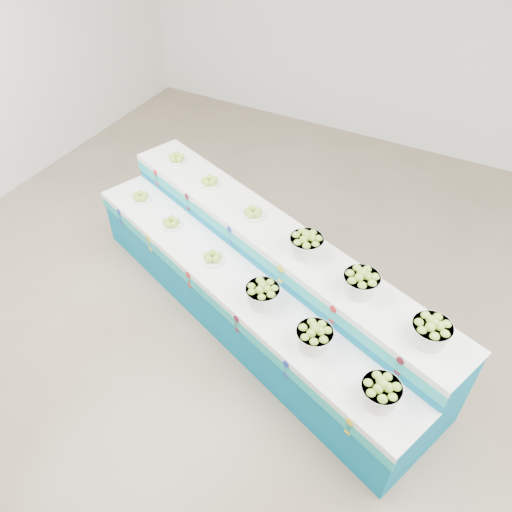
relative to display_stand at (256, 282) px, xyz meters
name	(u,v)px	position (x,y,z in m)	size (l,w,h in m)	color
ground	(294,390)	(0.78, -0.68, -0.51)	(10.00, 10.00, 0.00)	brown
back_wall	(459,20)	(0.78, 4.32, 1.49)	(10.00, 10.00, 0.00)	silver
display_stand	(256,282)	(0.00, 0.00, 0.00)	(4.40, 1.13, 1.02)	#036D9B
plate_lower_left	(141,196)	(-1.72, 0.37, 0.26)	(0.24, 0.24, 0.10)	white
plate_lower_mid	(171,222)	(-1.13, 0.14, 0.26)	(0.24, 0.24, 0.10)	white
plate_lower_right	(213,257)	(-0.44, -0.12, 0.26)	(0.24, 0.24, 0.10)	white
basket_lower_left	(263,294)	(0.28, -0.40, 0.33)	(0.32, 0.32, 0.24)	silver
basket_lower_mid	(314,337)	(0.90, -0.64, 0.33)	(0.32, 0.32, 0.24)	silver
basket_lower_right	(381,392)	(1.57, -0.90, 0.33)	(0.32, 0.32, 0.24)	silver
plate_upper_left	(177,158)	(-1.53, 0.88, 0.56)	(0.24, 0.24, 0.10)	white
plate_upper_mid	(209,181)	(-0.94, 0.65, 0.56)	(0.24, 0.24, 0.10)	white
plate_upper_right	(253,212)	(-0.24, 0.38, 0.56)	(0.24, 0.24, 0.10)	white
basket_upper_left	(306,244)	(0.48, 0.11, 0.63)	(0.32, 0.32, 0.24)	silver
basket_upper_mid	(361,282)	(1.10, -0.13, 0.63)	(0.32, 0.32, 0.24)	silver
basket_upper_right	(431,331)	(1.77, -0.39, 0.63)	(0.32, 0.32, 0.24)	silver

